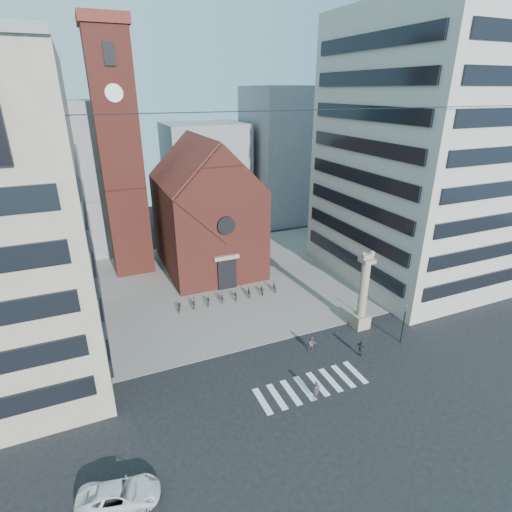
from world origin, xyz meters
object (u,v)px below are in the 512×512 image
(traffic_light, at_px, (404,323))
(white_car, at_px, (119,495))
(lion_column, at_px, (363,298))
(scooter_0, at_px, (179,306))
(pedestrian_2, at_px, (361,348))
(pedestrian_0, at_px, (316,391))
(pedestrian_1, at_px, (312,344))

(traffic_light, height_order, white_car, traffic_light)
(lion_column, height_order, traffic_light, lion_column)
(scooter_0, bearing_deg, traffic_light, -21.50)
(pedestrian_2, relative_size, scooter_0, 0.95)
(white_car, height_order, scooter_0, white_car)
(pedestrian_2, bearing_deg, lion_column, -58.62)
(lion_column, distance_m, pedestrian_2, 5.79)
(lion_column, bearing_deg, pedestrian_0, -142.90)
(traffic_light, xyz_separation_m, white_car, (-27.52, -6.46, -1.60))
(traffic_light, relative_size, pedestrian_2, 2.47)
(traffic_light, distance_m, scooter_0, 24.11)
(white_car, bearing_deg, lion_column, -56.83)
(lion_column, relative_size, white_car, 1.77)
(lion_column, bearing_deg, scooter_0, 147.04)
(pedestrian_1, bearing_deg, pedestrian_0, -104.66)
(lion_column, height_order, pedestrian_2, lion_column)
(traffic_light, height_order, pedestrian_2, traffic_light)
(lion_column, xyz_separation_m, traffic_light, (1.99, -4.00, -1.17))
(pedestrian_1, height_order, pedestrian_2, pedestrian_2)
(traffic_light, bearing_deg, pedestrian_1, 165.40)
(pedestrian_1, xyz_separation_m, scooter_0, (-9.98, 12.62, -0.25))
(traffic_light, distance_m, white_car, 28.31)
(pedestrian_0, relative_size, scooter_0, 0.92)
(pedestrian_0, bearing_deg, white_car, 174.58)
(pedestrian_1, distance_m, scooter_0, 16.09)
(scooter_0, bearing_deg, pedestrian_2, -30.68)
(pedestrian_0, bearing_deg, pedestrian_2, 9.25)
(white_car, distance_m, scooter_0, 23.08)
(pedestrian_0, height_order, scooter_0, pedestrian_0)
(traffic_light, bearing_deg, scooter_0, 141.62)
(scooter_0, bearing_deg, pedestrian_0, -52.39)
(scooter_0, bearing_deg, pedestrian_1, -34.79)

